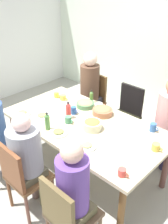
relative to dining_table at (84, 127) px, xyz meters
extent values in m
plane|color=#9D9B90|center=(0.00, 0.00, -0.67)|extent=(6.58, 6.58, 0.00)
cube|color=#C4B38E|center=(0.00, 0.00, 0.05)|extent=(2.05, 1.08, 0.04)
cylinder|color=brown|center=(-0.92, -0.44, -0.32)|extent=(0.07, 0.07, 0.70)
cylinder|color=brown|center=(0.92, -0.44, -0.32)|extent=(0.07, 0.07, 0.70)
cylinder|color=brown|center=(-0.92, 0.44, -0.32)|extent=(0.07, 0.07, 0.70)
cylinder|color=brown|center=(0.92, 0.44, -0.32)|extent=(0.07, 0.07, 0.70)
cube|color=brown|center=(0.00, -0.84, -0.23)|extent=(0.40, 0.40, 0.04)
cylinder|color=brown|center=(-0.17, -1.01, -0.45)|extent=(0.04, 0.04, 0.43)
cylinder|color=brown|center=(0.17, -1.01, -0.45)|extent=(0.04, 0.04, 0.43)
cylinder|color=brown|center=(-0.17, -0.67, -0.45)|extent=(0.04, 0.04, 0.43)
cylinder|color=brown|center=(0.17, -0.67, -0.45)|extent=(0.04, 0.04, 0.43)
cube|color=brown|center=(0.00, -1.02, 0.01)|extent=(0.38, 0.04, 0.45)
cylinder|color=brown|center=(-0.08, -0.74, -0.44)|extent=(0.09, 0.09, 0.45)
cylinder|color=brown|center=(0.08, -0.74, -0.44)|extent=(0.09, 0.09, 0.45)
cube|color=brown|center=(0.00, -0.84, -0.17)|extent=(0.30, 0.30, 0.10)
cylinder|color=#90939D|center=(0.00, -0.84, 0.13)|extent=(0.33, 0.33, 0.49)
sphere|color=beige|center=(0.00, -0.84, 0.45)|extent=(0.18, 0.18, 0.18)
cube|color=brown|center=(-0.68, 0.84, -0.23)|extent=(0.40, 0.40, 0.04)
cylinder|color=brown|center=(-0.51, 1.01, -0.45)|extent=(0.04, 0.04, 0.43)
cylinder|color=brown|center=(-0.85, 1.01, -0.45)|extent=(0.04, 0.04, 0.43)
cylinder|color=brown|center=(-0.51, 0.67, -0.45)|extent=(0.04, 0.04, 0.43)
cylinder|color=brown|center=(-0.85, 0.67, -0.45)|extent=(0.04, 0.04, 0.43)
cube|color=brown|center=(-0.68, 1.02, 0.01)|extent=(0.38, 0.04, 0.45)
cylinder|color=#393E38|center=(-0.60, 0.74, -0.44)|extent=(0.09, 0.09, 0.45)
cylinder|color=#3E3843|center=(-0.76, 0.74, -0.44)|extent=(0.09, 0.09, 0.45)
cube|color=#3F3F49|center=(-0.68, 0.84, -0.17)|extent=(0.30, 0.30, 0.10)
cylinder|color=brown|center=(-0.68, 0.84, 0.16)|extent=(0.30, 0.30, 0.55)
sphere|color=beige|center=(-0.68, 0.84, 0.52)|extent=(0.21, 0.21, 0.21)
cube|color=brown|center=(0.68, -0.84, -0.23)|extent=(0.40, 0.40, 0.04)
cylinder|color=brown|center=(0.51, -0.67, -0.45)|extent=(0.04, 0.04, 0.43)
cube|color=brown|center=(0.68, -1.02, 0.01)|extent=(0.38, 0.04, 0.45)
cylinder|color=brown|center=(0.60, -0.74, -0.44)|extent=(0.09, 0.09, 0.45)
cube|color=brown|center=(0.68, -0.84, -0.17)|extent=(0.30, 0.30, 0.10)
cylinder|color=#613F98|center=(0.68, -0.84, 0.14)|extent=(0.28, 0.28, 0.52)
sphere|color=beige|center=(0.68, -0.84, 0.48)|extent=(0.19, 0.19, 0.19)
cube|color=black|center=(0.00, 0.84, -0.23)|extent=(0.40, 0.40, 0.04)
cylinder|color=black|center=(0.17, 1.01, -0.45)|extent=(0.04, 0.04, 0.43)
cylinder|color=black|center=(-0.17, 1.01, -0.45)|extent=(0.04, 0.04, 0.43)
cylinder|color=black|center=(0.17, 0.67, -0.45)|extent=(0.04, 0.04, 0.43)
cylinder|color=black|center=(-0.17, 0.67, -0.45)|extent=(0.04, 0.04, 0.43)
cube|color=black|center=(0.00, 1.02, 0.01)|extent=(0.38, 0.04, 0.45)
cylinder|color=brown|center=(-0.85, -0.67, -0.45)|extent=(0.04, 0.04, 0.43)
cylinder|color=brown|center=(-0.51, -0.67, -0.45)|extent=(0.04, 0.04, 0.43)
cylinder|color=#372D55|center=(-0.76, -0.74, -0.44)|extent=(0.09, 0.09, 0.45)
cylinder|color=#2E3854|center=(-0.60, -0.74, -0.44)|extent=(0.09, 0.09, 0.45)
cube|color=brown|center=(0.68, 0.84, -0.23)|extent=(0.40, 0.40, 0.04)
cylinder|color=brown|center=(0.51, 1.01, -0.45)|extent=(0.04, 0.04, 0.43)
cylinder|color=brown|center=(0.85, 0.67, -0.45)|extent=(0.04, 0.04, 0.43)
cylinder|color=brown|center=(0.51, 0.67, -0.45)|extent=(0.04, 0.04, 0.43)
cylinder|color=#312C50|center=(0.76, 0.74, -0.44)|extent=(0.09, 0.09, 0.45)
cylinder|color=#343A44|center=(0.60, 0.74, -0.44)|extent=(0.09, 0.09, 0.45)
cube|color=#262E50|center=(0.68, 0.84, -0.17)|extent=(0.30, 0.30, 0.10)
cylinder|color=silver|center=(0.35, -0.32, 0.08)|extent=(0.20, 0.20, 0.01)
ellipsoid|color=tan|center=(0.35, -0.32, 0.10)|extent=(0.11, 0.11, 0.02)
cylinder|color=beige|center=(-0.05, -0.36, 0.08)|extent=(0.22, 0.22, 0.01)
ellipsoid|color=#899F46|center=(-0.05, -0.36, 0.10)|extent=(0.12, 0.12, 0.02)
cylinder|color=white|center=(-0.72, -0.39, 0.08)|extent=(0.21, 0.21, 0.01)
ellipsoid|color=tan|center=(-0.72, -0.39, 0.10)|extent=(0.11, 0.11, 0.02)
cylinder|color=silver|center=(-0.49, -0.26, 0.08)|extent=(0.21, 0.21, 0.01)
ellipsoid|color=tan|center=(-0.49, -0.26, 0.10)|extent=(0.11, 0.11, 0.02)
cylinder|color=beige|center=(0.16, -0.03, 0.12)|extent=(0.23, 0.23, 0.09)
ellipsoid|color=#A8723B|center=(0.16, -0.03, 0.16)|extent=(0.18, 0.18, 0.04)
cylinder|color=#4F7A50|center=(-0.28, 0.31, 0.10)|extent=(0.24, 0.24, 0.06)
ellipsoid|color=#D1BC5E|center=(-0.28, 0.31, 0.13)|extent=(0.19, 0.19, 0.04)
cylinder|color=#9C6243|center=(0.03, 0.31, 0.11)|extent=(0.26, 0.26, 0.08)
ellipsoid|color=#B16E49|center=(0.03, 0.31, 0.14)|extent=(0.21, 0.21, 0.04)
cylinder|color=#E9C24B|center=(0.90, 0.13, 0.11)|extent=(0.08, 0.08, 0.08)
torus|color=#DECF55|center=(0.95, 0.13, 0.11)|extent=(0.05, 0.01, 0.05)
cylinder|color=white|center=(-0.11, 0.41, 0.11)|extent=(0.08, 0.08, 0.08)
torus|color=white|center=(-0.06, 0.41, 0.11)|extent=(0.05, 0.01, 0.05)
cylinder|color=#E2CF46|center=(-0.78, 0.23, 0.11)|extent=(0.07, 0.07, 0.08)
torus|color=yellow|center=(-0.73, 0.23, 0.11)|extent=(0.05, 0.01, 0.05)
cylinder|color=#3560A0|center=(0.69, 0.42, 0.12)|extent=(0.07, 0.07, 0.10)
torus|color=#325EA3|center=(0.74, 0.42, 0.12)|extent=(0.05, 0.01, 0.05)
cylinder|color=#D14941|center=(0.87, -0.41, 0.11)|extent=(0.07, 0.07, 0.07)
torus|color=#C3563F|center=(0.92, -0.41, 0.11)|extent=(0.05, 0.01, 0.05)
cylinder|color=#EEC551|center=(-0.65, 0.24, 0.11)|extent=(0.09, 0.09, 0.07)
torus|color=#E9BD55|center=(-0.59, 0.24, 0.11)|extent=(0.05, 0.01, 0.05)
cylinder|color=#47825D|center=(-0.14, -0.13, 0.11)|extent=(0.08, 0.08, 0.08)
torus|color=#3E8B5E|center=(-0.09, -0.13, 0.11)|extent=(0.05, 0.01, 0.05)
cylinder|color=#2C5CA6|center=(-0.25, 0.07, 0.12)|extent=(0.07, 0.07, 0.10)
torus|color=#345197|center=(-0.20, 0.07, 0.12)|extent=(0.05, 0.01, 0.05)
cylinder|color=#4F7931|center=(-0.31, 0.47, 0.14)|extent=(0.05, 0.05, 0.14)
cone|color=#54823F|center=(-0.31, 0.47, 0.23)|extent=(0.05, 0.05, 0.03)
cylinder|color=black|center=(-0.31, 0.47, 0.25)|extent=(0.03, 0.03, 0.01)
cylinder|color=#DA3A37|center=(-0.22, -0.05, 0.16)|extent=(0.06, 0.06, 0.18)
cone|color=red|center=(-0.22, -0.05, 0.26)|extent=(0.06, 0.06, 0.03)
cylinder|color=black|center=(-0.22, -0.05, 0.28)|extent=(0.03, 0.03, 0.01)
cylinder|color=#518840|center=(-0.20, -0.39, 0.16)|extent=(0.06, 0.06, 0.18)
cone|color=#43753A|center=(-0.20, -0.39, 0.26)|extent=(0.05, 0.05, 0.03)
cylinder|color=black|center=(-0.20, -0.39, 0.28)|extent=(0.03, 0.03, 0.01)
camera|label=1|loc=(1.77, -1.85, 1.67)|focal=39.79mm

